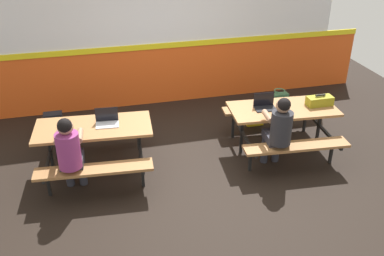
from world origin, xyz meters
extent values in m
cube|color=black|center=(0.00, 0.00, -0.01)|extent=(10.00, 10.00, 0.02)
cube|color=#E55119|center=(0.00, 2.33, 0.55)|extent=(8.00, 0.12, 1.10)
cube|color=yellow|center=(0.00, 2.26, 1.15)|extent=(8.00, 0.03, 0.10)
cube|color=silver|center=(0.00, 2.33, 1.90)|extent=(6.72, 0.12, 1.40)
cube|color=#9E6B3D|center=(-1.42, 0.14, 0.72)|extent=(1.68, 0.87, 0.04)
cube|color=#9E6B3D|center=(-1.47, -0.49, 0.43)|extent=(1.56, 0.40, 0.04)
cube|color=#9E6B3D|center=(-1.38, 0.77, 0.43)|extent=(1.56, 0.40, 0.04)
cube|color=black|center=(-2.06, 0.19, 0.35)|extent=(0.04, 0.04, 0.70)
cube|color=black|center=(-2.06, 0.19, 0.39)|extent=(0.16, 1.55, 0.04)
cube|color=black|center=(-2.10, -0.32, 0.21)|extent=(0.04, 0.04, 0.41)
cube|color=black|center=(-2.02, 0.70, 0.21)|extent=(0.04, 0.04, 0.41)
cube|color=black|center=(-0.79, 0.09, 0.35)|extent=(0.04, 0.04, 0.70)
cube|color=black|center=(-0.79, 0.09, 0.39)|extent=(0.16, 1.55, 0.04)
cube|color=black|center=(-0.83, -0.42, 0.21)|extent=(0.04, 0.04, 0.41)
cube|color=black|center=(-0.75, 0.60, 0.21)|extent=(0.04, 0.04, 0.41)
cube|color=#9E6B3D|center=(1.42, 0.04, 0.72)|extent=(1.68, 0.87, 0.04)
cube|color=#9E6B3D|center=(1.38, -0.59, 0.43)|extent=(1.56, 0.40, 0.04)
cube|color=#9E6B3D|center=(1.47, 0.68, 0.43)|extent=(1.56, 0.40, 0.04)
cube|color=black|center=(0.79, 0.09, 0.35)|extent=(0.04, 0.04, 0.70)
cube|color=black|center=(0.79, 0.09, 0.39)|extent=(0.16, 1.55, 0.04)
cube|color=black|center=(0.75, -0.41, 0.21)|extent=(0.04, 0.04, 0.41)
cube|color=black|center=(0.83, 0.60, 0.21)|extent=(0.04, 0.04, 0.41)
cube|color=black|center=(2.06, -0.01, 0.35)|extent=(0.04, 0.04, 0.70)
cube|color=black|center=(2.06, -0.01, 0.39)|extent=(0.16, 1.55, 0.04)
cube|color=black|center=(2.02, -0.51, 0.21)|extent=(0.04, 0.04, 0.41)
cube|color=black|center=(2.10, 0.50, 0.21)|extent=(0.04, 0.04, 0.41)
cylinder|color=#2D2D38|center=(-1.82, -0.14, 0.23)|extent=(0.11, 0.11, 0.45)
cylinder|color=#2D2D38|center=(-1.64, -0.16, 0.23)|extent=(0.11, 0.11, 0.45)
cube|color=#2D2D38|center=(-1.74, -0.30, 0.51)|extent=(0.33, 0.40, 0.12)
cylinder|color=#8C3372|center=(-1.76, -0.47, 0.75)|extent=(0.30, 0.30, 0.48)
cylinder|color=#A57A5B|center=(-1.88, -0.26, 0.85)|extent=(0.10, 0.31, 0.08)
cylinder|color=#A57A5B|center=(-1.60, -0.28, 0.85)|extent=(0.10, 0.31, 0.08)
sphere|color=#A57A5B|center=(-1.76, -0.45, 1.08)|extent=(0.20, 0.20, 0.20)
sphere|color=black|center=(-1.76, -0.48, 1.11)|extent=(0.18, 0.18, 0.18)
cylinder|color=#2D2D38|center=(1.05, -0.24, 0.23)|extent=(0.11, 0.11, 0.45)
cylinder|color=#2D2D38|center=(1.23, -0.25, 0.23)|extent=(0.11, 0.11, 0.45)
cube|color=#2D2D38|center=(1.13, -0.40, 0.51)|extent=(0.33, 0.40, 0.12)
cylinder|color=#26262B|center=(1.11, -0.57, 0.75)|extent=(0.30, 0.30, 0.48)
cylinder|color=#A57A5B|center=(0.99, -0.36, 0.85)|extent=(0.10, 0.31, 0.08)
cylinder|color=#A57A5B|center=(1.27, -0.38, 0.85)|extent=(0.10, 0.31, 0.08)
sphere|color=#A57A5B|center=(1.12, -0.55, 1.08)|extent=(0.20, 0.20, 0.20)
sphere|color=black|center=(1.11, -0.58, 1.11)|extent=(0.18, 0.18, 0.18)
cube|color=silver|center=(-1.23, 0.12, 0.75)|extent=(0.34, 0.24, 0.01)
cube|color=black|center=(-1.22, 0.23, 0.86)|extent=(0.32, 0.03, 0.21)
cube|color=black|center=(1.14, 0.07, 0.75)|extent=(0.34, 0.24, 0.01)
cube|color=black|center=(1.15, 0.17, 0.86)|extent=(0.32, 0.03, 0.21)
cube|color=olive|center=(2.01, 0.00, 0.81)|extent=(0.40, 0.18, 0.14)
cube|color=black|center=(2.01, 0.00, 0.91)|extent=(0.16, 0.02, 0.02)
cube|color=black|center=(-2.06, 1.35, 0.22)|extent=(0.30, 0.18, 0.44)
cube|color=black|center=(-2.06, 1.46, 0.15)|extent=(0.21, 0.04, 0.19)
cube|color=#3F724C|center=(1.99, 1.34, 0.18)|extent=(0.34, 0.14, 0.36)
torus|color=#3F724C|center=(1.99, 1.34, 0.42)|extent=(0.21, 0.21, 0.02)
cube|color=yellow|center=(1.36, 0.97, 0.22)|extent=(0.30, 0.18, 0.44)
cube|color=yellow|center=(1.36, 1.08, 0.15)|extent=(0.21, 0.04, 0.19)
camera|label=1|loc=(-1.38, -5.41, 3.61)|focal=40.52mm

